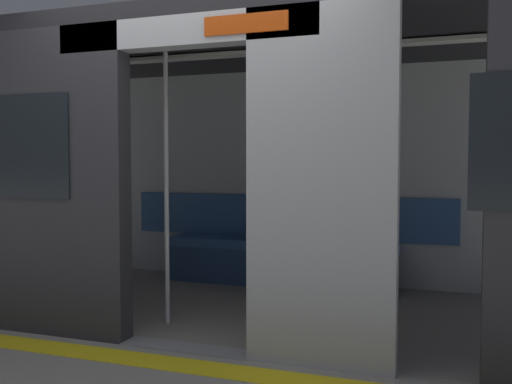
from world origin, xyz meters
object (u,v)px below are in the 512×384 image
handbag (259,231)px  train_car (238,131)px  grab_pole_door (166,183)px  book (335,241)px  person_seated (296,221)px  bench_seat (279,251)px

handbag → train_car: bearing=99.3°
train_car → grab_pole_door: bearing=61.8°
train_car → grab_pole_door: train_car is taller
handbag → grab_pole_door: size_ratio=0.12×
book → person_seated: bearing=2.4°
bench_seat → handbag: 0.30m
person_seated → book: size_ratio=5.44×
train_car → person_seated: bearing=-105.8°
book → handbag: bearing=-11.8°
person_seated → handbag: (0.42, -0.09, -0.13)m
book → grab_pole_door: 2.04m
person_seated → grab_pole_door: 1.74m
handbag → book: handbag is taller
train_car → grab_pole_door: size_ratio=2.87×
handbag → grab_pole_door: bearing=83.7°
handbag → book: size_ratio=1.18×
book → grab_pole_door: size_ratio=0.10×
bench_seat → handbag: handbag is taller
bench_seat → book: book is taller
train_car → book: bearing=-122.2°
train_car → handbag: train_car is taller
train_car → bench_seat: 1.54m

